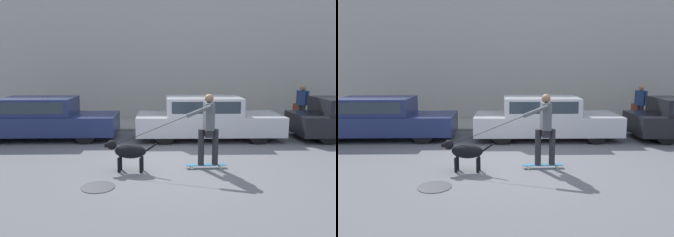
% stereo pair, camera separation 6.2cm
% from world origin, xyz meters
% --- Properties ---
extents(ground_plane, '(36.00, 36.00, 0.00)m').
position_xyz_m(ground_plane, '(0.00, 0.00, 0.00)').
color(ground_plane, slate).
extents(back_wall, '(32.00, 0.30, 5.41)m').
position_xyz_m(back_wall, '(0.00, 6.46, 2.71)').
color(back_wall, '#ADA89E').
rests_on(back_wall, ground_plane).
extents(sidewalk_curb, '(30.00, 2.36, 0.10)m').
position_xyz_m(sidewalk_curb, '(0.00, 5.11, 0.05)').
color(sidewalk_curb, gray).
rests_on(sidewalk_curb, ground_plane).
extents(parked_car_0, '(4.58, 1.82, 1.33)m').
position_xyz_m(parked_car_0, '(-4.31, 2.83, 0.64)').
color(parked_car_0, black).
rests_on(parked_car_0, ground_plane).
extents(parked_car_1, '(4.55, 1.78, 1.35)m').
position_xyz_m(parked_car_1, '(0.88, 2.83, 0.65)').
color(parked_car_1, black).
rests_on(parked_car_1, ground_plane).
extents(dog, '(1.17, 0.36, 0.71)m').
position_xyz_m(dog, '(-1.24, -0.42, 0.46)').
color(dog, black).
rests_on(dog, ground_plane).
extents(skateboarder, '(2.58, 0.57, 1.71)m').
position_xyz_m(skateboarder, '(0.54, -0.20, 0.97)').
color(skateboarder, beige).
rests_on(skateboarder, ground_plane).
extents(pedestrian_with_bag, '(0.41, 0.59, 1.50)m').
position_xyz_m(pedestrian_with_bag, '(4.68, 4.79, 0.93)').
color(pedestrian_with_bag, '#28282D').
rests_on(pedestrian_with_bag, sidewalk_curb).
extents(manhole_cover, '(0.66, 0.66, 0.01)m').
position_xyz_m(manhole_cover, '(-1.71, -1.40, 0.01)').
color(manhole_cover, '#38383D').
rests_on(manhole_cover, ground_plane).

